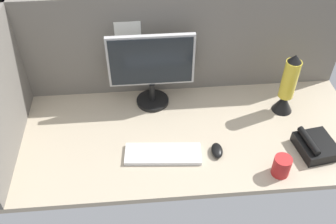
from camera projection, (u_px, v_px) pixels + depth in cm
name	position (u px, v px, depth cm)	size (l,w,h in cm)	color
ground_plane	(188.00, 133.00, 200.34)	(180.00, 80.00, 3.00)	tan
cubicle_wall_back	(181.00, 44.00, 206.80)	(180.00, 5.50, 58.37)	slate
monitor	(151.00, 67.00, 200.37)	(45.28, 18.00, 42.58)	black
keyboard	(163.00, 154.00, 186.49)	(37.00, 13.00, 2.00)	silver
mouse	(217.00, 150.00, 187.23)	(5.60, 9.60, 3.40)	black
mug_red_plastic	(282.00, 166.00, 175.81)	(8.23, 8.23, 10.10)	red
lava_lamp	(287.00, 88.00, 201.15)	(11.03, 11.03, 36.09)	black
desk_phone	(315.00, 146.00, 187.47)	(19.75, 21.41, 8.80)	black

